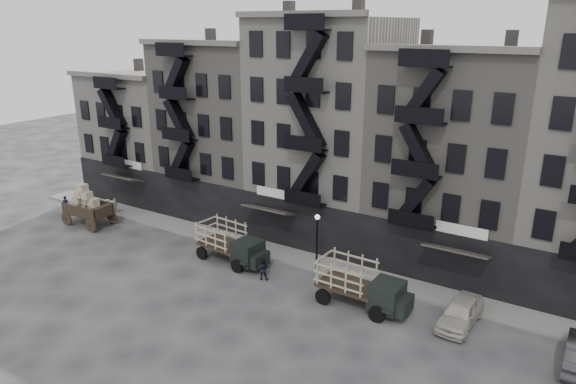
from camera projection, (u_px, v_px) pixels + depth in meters
The scene contains 14 objects.
ground at pixel (260, 276), 35.45m from camera, with size 140.00×140.00×0.00m, color #38383A.
sidewalk at pixel (289, 255), 38.45m from camera, with size 55.00×2.50×0.15m, color slate.
building_west at pixel (152, 134), 51.56m from camera, with size 10.00×11.35×13.20m.
building_midwest at pixel (230, 130), 46.06m from camera, with size 10.00×11.35×16.20m.
building_center at pixel (329, 131), 40.72m from camera, with size 10.00×11.35×18.20m.
building_mideast at pixel (455, 159), 36.00m from camera, with size 10.00×11.35×16.20m.
lamp_post at pixel (317, 235), 35.17m from camera, with size 0.36×0.36×4.28m.
horse at pixel (109, 205), 46.57m from camera, with size 0.95×2.08×1.76m, color beige.
wagon at pixel (86, 202), 43.92m from camera, with size 4.37×2.44×3.65m.
stake_truck_west at pixel (231, 241), 37.12m from camera, with size 5.83×2.81×2.83m.
stake_truck_east at pixel (361, 282), 31.15m from camera, with size 5.86×2.58×2.90m.
car_east at pixel (460, 313), 29.49m from camera, with size 1.79×4.44×1.51m, color #B8B3A5.
pedestrian_west at pixel (66, 205), 46.84m from camera, with size 0.60×0.40×1.66m, color black.
pedestrian_mid at pixel (263, 269), 34.70m from camera, with size 0.77×0.60×1.59m, color black.
Camera 1 is at (18.51, -26.02, 16.55)m, focal length 32.00 mm.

